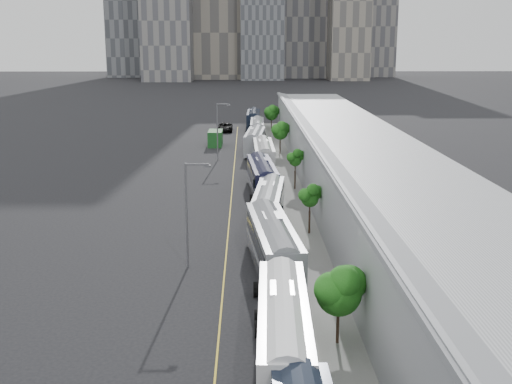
{
  "coord_description": "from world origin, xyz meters",
  "views": [
    {
      "loc": [
        0.16,
        1.5,
        17.23
      ],
      "look_at": [
        1.15,
        62.35,
        3.0
      ],
      "focal_mm": 45.0,
      "sensor_mm": 36.0,
      "label": 1
    }
  ],
  "objects_px": {
    "bus_5": "(262,180)",
    "bus_9": "(253,121)",
    "shipping_container": "(215,138)",
    "suv": "(225,127)",
    "bus_8": "(257,130)",
    "bus_4": "(269,207)",
    "bus_6": "(264,157)",
    "street_lamp_near": "(189,207)",
    "bus_3": "(273,250)",
    "street_lamp_far": "(219,128)",
    "bus_2": "(283,337)",
    "bus_7": "(255,143)"
  },
  "relations": [
    {
      "from": "bus_5",
      "to": "bus_9",
      "type": "xyz_separation_m",
      "value": [
        -0.3,
        57.94,
        -0.05
      ]
    },
    {
      "from": "shipping_container",
      "to": "suv",
      "type": "xyz_separation_m",
      "value": [
        1.11,
        17.93,
        -0.44
      ]
    },
    {
      "from": "shipping_container",
      "to": "suv",
      "type": "distance_m",
      "value": 17.97
    },
    {
      "from": "bus_8",
      "to": "shipping_container",
      "type": "bearing_deg",
      "value": -128.58
    },
    {
      "from": "shipping_container",
      "to": "bus_4",
      "type": "bearing_deg",
      "value": -80.7
    },
    {
      "from": "bus_5",
      "to": "suv",
      "type": "relative_size",
      "value": 2.14
    },
    {
      "from": "bus_6",
      "to": "street_lamp_near",
      "type": "height_order",
      "value": "street_lamp_near"
    },
    {
      "from": "bus_3",
      "to": "bus_8",
      "type": "height_order",
      "value": "bus_3"
    },
    {
      "from": "bus_9",
      "to": "suv",
      "type": "bearing_deg",
      "value": -139.86
    },
    {
      "from": "bus_3",
      "to": "bus_8",
      "type": "xyz_separation_m",
      "value": [
        0.06,
        70.39,
        -0.24
      ]
    },
    {
      "from": "bus_3",
      "to": "bus_4",
      "type": "relative_size",
      "value": 1.11
    },
    {
      "from": "bus_4",
      "to": "street_lamp_far",
      "type": "relative_size",
      "value": 1.5
    },
    {
      "from": "bus_2",
      "to": "bus_8",
      "type": "relative_size",
      "value": 1.12
    },
    {
      "from": "street_lamp_near",
      "to": "bus_8",
      "type": "bearing_deg",
      "value": 84.65
    },
    {
      "from": "street_lamp_far",
      "to": "bus_5",
      "type": "bearing_deg",
      "value": -74.86
    },
    {
      "from": "bus_5",
      "to": "bus_8",
      "type": "height_order",
      "value": "bus_5"
    },
    {
      "from": "bus_3",
      "to": "shipping_container",
      "type": "xyz_separation_m",
      "value": [
        -7.22,
        61.71,
        -0.42
      ]
    },
    {
      "from": "bus_8",
      "to": "bus_2",
      "type": "bearing_deg",
      "value": -88.64
    },
    {
      "from": "bus_4",
      "to": "suv",
      "type": "bearing_deg",
      "value": 101.23
    },
    {
      "from": "bus_2",
      "to": "shipping_container",
      "type": "relative_size",
      "value": 2.56
    },
    {
      "from": "bus_4",
      "to": "suv",
      "type": "height_order",
      "value": "bus_4"
    },
    {
      "from": "bus_4",
      "to": "bus_6",
      "type": "xyz_separation_m",
      "value": [
        0.27,
        27.32,
        0.08
      ]
    },
    {
      "from": "shipping_container",
      "to": "bus_5",
      "type": "bearing_deg",
      "value": -78.21
    },
    {
      "from": "street_lamp_near",
      "to": "suv",
      "type": "relative_size",
      "value": 1.34
    },
    {
      "from": "bus_4",
      "to": "shipping_container",
      "type": "bearing_deg",
      "value": 104.55
    },
    {
      "from": "street_lamp_near",
      "to": "shipping_container",
      "type": "distance_m",
      "value": 60.74
    },
    {
      "from": "street_lamp_near",
      "to": "street_lamp_far",
      "type": "distance_m",
      "value": 46.9
    },
    {
      "from": "bus_5",
      "to": "bus_7",
      "type": "distance_m",
      "value": 27.9
    },
    {
      "from": "bus_6",
      "to": "bus_7",
      "type": "distance_m",
      "value": 13.07
    },
    {
      "from": "bus_3",
      "to": "bus_4",
      "type": "xyz_separation_m",
      "value": [
        0.16,
        13.77,
        -0.18
      ]
    },
    {
      "from": "suv",
      "to": "street_lamp_far",
      "type": "bearing_deg",
      "value": -89.94
    },
    {
      "from": "bus_5",
      "to": "street_lamp_near",
      "type": "height_order",
      "value": "street_lamp_near"
    },
    {
      "from": "bus_5",
      "to": "street_lamp_far",
      "type": "distance_m",
      "value": 22.78
    },
    {
      "from": "bus_3",
      "to": "street_lamp_far",
      "type": "bearing_deg",
      "value": 91.99
    },
    {
      "from": "bus_3",
      "to": "suv",
      "type": "bearing_deg",
      "value": 89.19
    },
    {
      "from": "bus_7",
      "to": "bus_9",
      "type": "xyz_separation_m",
      "value": [
        0.14,
        30.04,
        -0.02
      ]
    },
    {
      "from": "street_lamp_far",
      "to": "suv",
      "type": "height_order",
      "value": "street_lamp_far"
    },
    {
      "from": "bus_4",
      "to": "street_lamp_near",
      "type": "height_order",
      "value": "street_lamp_near"
    },
    {
      "from": "bus_8",
      "to": "street_lamp_far",
      "type": "distance_m",
      "value": 23.48
    },
    {
      "from": "bus_4",
      "to": "bus_6",
      "type": "height_order",
      "value": "bus_6"
    },
    {
      "from": "bus_3",
      "to": "street_lamp_far",
      "type": "height_order",
      "value": "street_lamp_far"
    },
    {
      "from": "street_lamp_far",
      "to": "shipping_container",
      "type": "xyz_separation_m",
      "value": [
        -1.17,
        13.74,
        -3.62
      ]
    },
    {
      "from": "street_lamp_near",
      "to": "shipping_container",
      "type": "relative_size",
      "value": 1.57
    },
    {
      "from": "bus_2",
      "to": "bus_7",
      "type": "bearing_deg",
      "value": 92.46
    },
    {
      "from": "bus_2",
      "to": "bus_5",
      "type": "xyz_separation_m",
      "value": [
        -0.11,
        41.04,
        -0.04
      ]
    },
    {
      "from": "bus_2",
      "to": "street_lamp_near",
      "type": "distance_m",
      "value": 17.42
    },
    {
      "from": "bus_3",
      "to": "bus_9",
      "type": "height_order",
      "value": "bus_3"
    },
    {
      "from": "bus_3",
      "to": "shipping_container",
      "type": "height_order",
      "value": "bus_3"
    },
    {
      "from": "bus_2",
      "to": "suv",
      "type": "xyz_separation_m",
      "value": [
        -6.06,
        94.46,
        -0.8
      ]
    },
    {
      "from": "street_lamp_far",
      "to": "shipping_container",
      "type": "height_order",
      "value": "street_lamp_far"
    }
  ]
}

